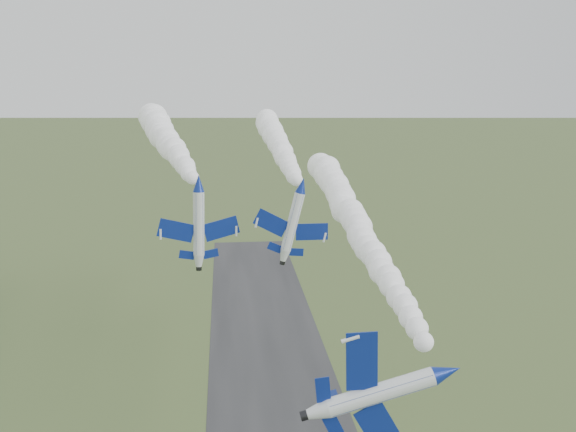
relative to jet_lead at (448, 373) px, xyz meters
name	(u,v)px	position (x,y,z in m)	size (l,w,h in m)	color
jet_lead	(448,373)	(0.00, 0.00, 0.00)	(4.11, 13.25, 10.61)	silver
smoke_trail_jet_lead	(354,220)	(0.93, 42.17, 3.27)	(5.22, 77.75, 5.22)	white
jet_pair_left	(199,183)	(-20.48, 34.33, 10.14)	(10.47, 12.32, 3.06)	silver
smoke_trail_jet_pair_left	(167,140)	(-27.30, 69.86, 12.44)	(5.98, 67.35, 5.98)	white
jet_pair_right	(302,185)	(-7.50, 33.90, 9.73)	(9.38, 11.61, 3.48)	silver
smoke_trail_jet_pair_right	(277,142)	(-7.30, 73.54, 11.64)	(5.18, 74.11, 5.18)	white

